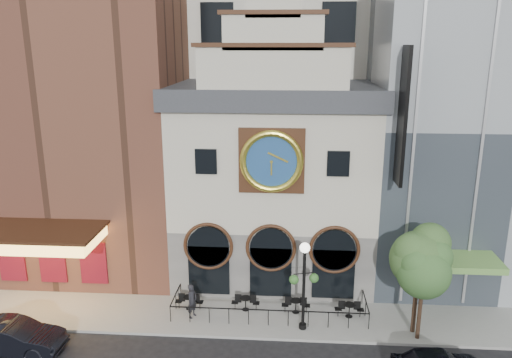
{
  "coord_description": "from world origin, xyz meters",
  "views": [
    {
      "loc": [
        1.01,
        -22.41,
        14.79
      ],
      "look_at": [
        -1.0,
        6.0,
        6.93
      ],
      "focal_mm": 35.0,
      "sensor_mm": 36.0,
      "label": 1
    }
  ],
  "objects_px": {
    "bistro_1": "(246,302)",
    "tree_right": "(425,268)",
    "bistro_0": "(189,301)",
    "pedestrian": "(192,301)",
    "bistro_3": "(349,309)",
    "bistro_2": "(296,305)",
    "car_left": "(13,337)",
    "tree_left": "(420,255)",
    "lamppost": "(304,276)"
  },
  "relations": [
    {
      "from": "bistro_1",
      "to": "car_left",
      "type": "distance_m",
      "value": 11.92
    },
    {
      "from": "lamppost",
      "to": "tree_right",
      "type": "bearing_deg",
      "value": -18.03
    },
    {
      "from": "bistro_2",
      "to": "bistro_1",
      "type": "bearing_deg",
      "value": 178.3
    },
    {
      "from": "bistro_2",
      "to": "car_left",
      "type": "xyz_separation_m",
      "value": [
        -13.86,
        -4.42,
        0.2
      ]
    },
    {
      "from": "car_left",
      "to": "lamppost",
      "type": "relative_size",
      "value": 1.01
    },
    {
      "from": "bistro_1",
      "to": "pedestrian",
      "type": "distance_m",
      "value": 3.03
    },
    {
      "from": "bistro_0",
      "to": "bistro_3",
      "type": "height_order",
      "value": "same"
    },
    {
      "from": "pedestrian",
      "to": "car_left",
      "type": "bearing_deg",
      "value": 138.04
    },
    {
      "from": "bistro_3",
      "to": "pedestrian",
      "type": "bearing_deg",
      "value": -176.02
    },
    {
      "from": "bistro_2",
      "to": "lamppost",
      "type": "relative_size",
      "value": 0.32
    },
    {
      "from": "bistro_1",
      "to": "tree_left",
      "type": "xyz_separation_m",
      "value": [
        8.97,
        -1.5,
        3.85
      ]
    },
    {
      "from": "bistro_1",
      "to": "bistro_3",
      "type": "xyz_separation_m",
      "value": [
        5.75,
        -0.32,
        0.0
      ]
    },
    {
      "from": "lamppost",
      "to": "tree_left",
      "type": "xyz_separation_m",
      "value": [
        5.78,
        0.16,
        1.31
      ]
    },
    {
      "from": "tree_right",
      "to": "bistro_3",
      "type": "bearing_deg",
      "value": 151.73
    },
    {
      "from": "bistro_0",
      "to": "pedestrian",
      "type": "relative_size",
      "value": 0.82
    },
    {
      "from": "bistro_3",
      "to": "tree_right",
      "type": "relative_size",
      "value": 0.3
    },
    {
      "from": "lamppost",
      "to": "tree_right",
      "type": "xyz_separation_m",
      "value": [
        5.89,
        -0.44,
        0.9
      ]
    },
    {
      "from": "bistro_0",
      "to": "tree_right",
      "type": "height_order",
      "value": "tree_right"
    },
    {
      "from": "bistro_0",
      "to": "tree_left",
      "type": "height_order",
      "value": "tree_left"
    },
    {
      "from": "bistro_2",
      "to": "tree_left",
      "type": "distance_m",
      "value": 7.39
    },
    {
      "from": "bistro_0",
      "to": "pedestrian",
      "type": "height_order",
      "value": "pedestrian"
    },
    {
      "from": "bistro_0",
      "to": "bistro_2",
      "type": "distance_m",
      "value": 6.02
    },
    {
      "from": "car_left",
      "to": "tree_left",
      "type": "bearing_deg",
      "value": -80.34
    },
    {
      "from": "bistro_1",
      "to": "car_left",
      "type": "bearing_deg",
      "value": -157.8
    },
    {
      "from": "bistro_1",
      "to": "tree_right",
      "type": "distance_m",
      "value": 9.93
    },
    {
      "from": "bistro_2",
      "to": "car_left",
      "type": "distance_m",
      "value": 14.55
    },
    {
      "from": "bistro_0",
      "to": "tree_left",
      "type": "bearing_deg",
      "value": -6.55
    },
    {
      "from": "bistro_0",
      "to": "bistro_2",
      "type": "xyz_separation_m",
      "value": [
        6.02,
        0.02,
        0.0
      ]
    },
    {
      "from": "tree_right",
      "to": "bistro_0",
      "type": "bearing_deg",
      "value": 170.75
    },
    {
      "from": "bistro_0",
      "to": "lamppost",
      "type": "distance_m",
      "value": 7.04
    },
    {
      "from": "lamppost",
      "to": "tree_right",
      "type": "relative_size",
      "value": 0.91
    },
    {
      "from": "bistro_3",
      "to": "tree_left",
      "type": "xyz_separation_m",
      "value": [
        3.21,
        -1.18,
        3.85
      ]
    },
    {
      "from": "bistro_2",
      "to": "lamppost",
      "type": "bearing_deg",
      "value": -77.3
    },
    {
      "from": "bistro_2",
      "to": "car_left",
      "type": "bearing_deg",
      "value": -162.31
    },
    {
      "from": "car_left",
      "to": "lamppost",
      "type": "height_order",
      "value": "lamppost"
    },
    {
      "from": "bistro_0",
      "to": "bistro_1",
      "type": "relative_size",
      "value": 1.0
    },
    {
      "from": "bistro_0",
      "to": "pedestrian",
      "type": "distance_m",
      "value": 1.01
    },
    {
      "from": "car_left",
      "to": "lamppost",
      "type": "bearing_deg",
      "value": -77.58
    },
    {
      "from": "bistro_3",
      "to": "car_left",
      "type": "height_order",
      "value": "car_left"
    },
    {
      "from": "bistro_1",
      "to": "bistro_0",
      "type": "bearing_deg",
      "value": -178.07
    },
    {
      "from": "pedestrian",
      "to": "tree_right",
      "type": "relative_size",
      "value": 0.36
    },
    {
      "from": "bistro_0",
      "to": "pedestrian",
      "type": "bearing_deg",
      "value": -67.23
    },
    {
      "from": "car_left",
      "to": "pedestrian",
      "type": "relative_size",
      "value": 2.56
    },
    {
      "from": "bistro_0",
      "to": "bistro_1",
      "type": "distance_m",
      "value": 3.19
    },
    {
      "from": "bistro_1",
      "to": "bistro_2",
      "type": "relative_size",
      "value": 1.0
    },
    {
      "from": "bistro_0",
      "to": "bistro_2",
      "type": "relative_size",
      "value": 1.0
    },
    {
      "from": "pedestrian",
      "to": "tree_left",
      "type": "height_order",
      "value": "tree_left"
    },
    {
      "from": "bistro_1",
      "to": "tree_right",
      "type": "xyz_separation_m",
      "value": [
        9.07,
        -2.1,
        3.44
      ]
    },
    {
      "from": "bistro_0",
      "to": "tree_left",
      "type": "xyz_separation_m",
      "value": [
        12.16,
        -1.4,
        3.85
      ]
    },
    {
      "from": "bistro_1",
      "to": "tree_right",
      "type": "relative_size",
      "value": 0.3
    }
  ]
}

